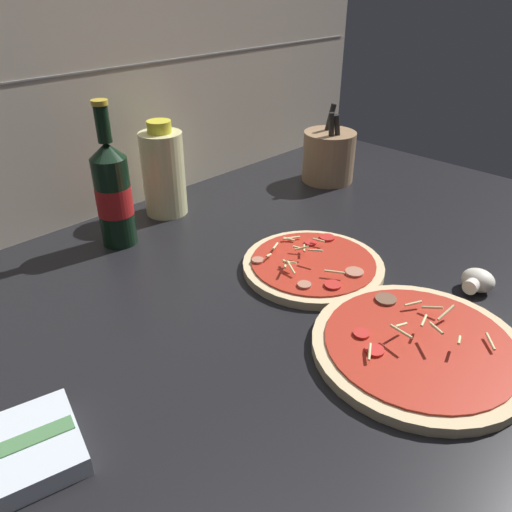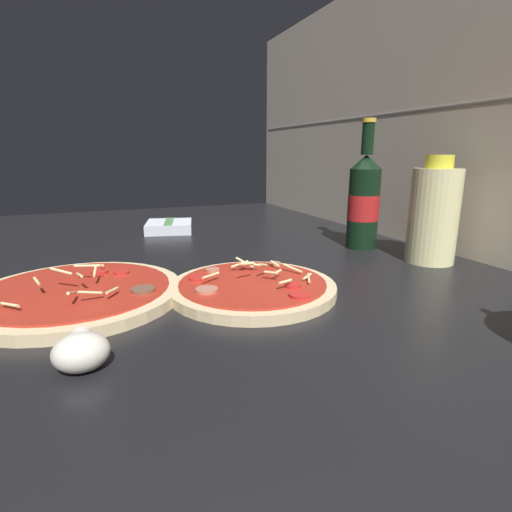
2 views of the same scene
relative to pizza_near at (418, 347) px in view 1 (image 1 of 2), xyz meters
The scene contains 9 objects.
counter_slab 23.11cm from the pizza_near, 111.35° to the left, with size 160.00×90.00×2.50cm.
tile_backsplash 72.53cm from the pizza_near, 97.14° to the left, with size 160.00×1.13×60.00cm.
pizza_near is the anchor object (origin of this frame).
pizza_far 23.59cm from the pizza_near, 74.21° to the left, with size 23.23×23.23×4.51cm.
beer_bottle 55.53cm from the pizza_near, 101.33° to the left, with size 6.25×6.25×25.47cm.
oil_bottle 58.87cm from the pizza_near, 86.99° to the left, with size 8.38×8.38×18.72cm.
mushroom_left 19.44cm from the pizza_near, ahead, with size 5.25×5.00×3.50cm.
utensil_crock 61.41cm from the pizza_near, 48.72° to the left, with size 11.88×11.88×17.27cm.
dish_towel 48.01cm from the pizza_near, 155.00° to the left, with size 14.32×13.47×2.56cm.
Camera 1 is at (-41.95, -41.63, 45.93)cm, focal length 35.00 mm.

